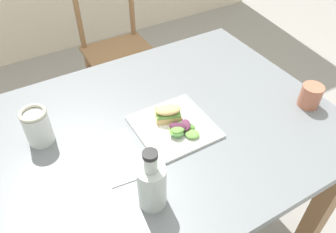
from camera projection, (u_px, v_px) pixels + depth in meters
ground_plane at (187, 216)px, 1.70m from camera, size 7.78×7.78×0.00m
dining_table at (162, 150)px, 1.22m from camera, size 1.19×0.91×0.74m
chair_wooden_far at (118, 50)px, 2.04m from camera, size 0.41×0.41×0.87m
plate_lunch at (174, 127)px, 1.12m from camera, size 0.25×0.25×0.01m
sandwich_half_front at (168, 113)px, 1.12m from camera, size 0.10×0.09×0.06m
salad_mixed_greens at (181, 128)px, 1.08m from camera, size 0.11×0.15×0.03m
napkin_folded at (120, 156)px, 1.02m from camera, size 0.13×0.22×0.00m
fork_on_napkin at (118, 151)px, 1.03m from camera, size 0.05×0.19×0.00m
bottle_cold_brew at (152, 187)px, 0.86m from camera, size 0.08×0.08×0.20m
mason_jar_iced_tea at (38, 128)px, 1.04m from camera, size 0.08×0.08×0.12m
cup_extra_side at (311, 96)px, 1.18m from camera, size 0.08×0.08×0.08m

